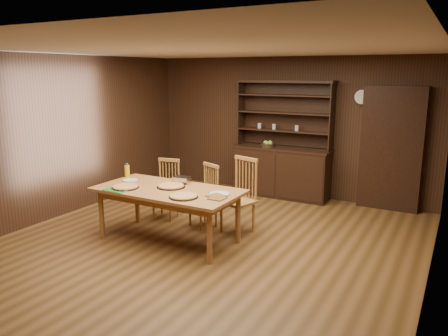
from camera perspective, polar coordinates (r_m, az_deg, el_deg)
The scene contains 20 objects.
floor at distance 6.09m, azimuth -2.34°, elevation -9.95°, with size 6.00×6.00×0.00m, color brown.
room_shell at distance 5.68m, azimuth -2.48°, elevation 4.93°, with size 6.00×6.00×6.00m.
china_hutch at distance 8.29m, azimuth 7.54°, elevation 0.34°, with size 1.84×0.52×2.17m.
doorway at distance 7.88m, azimuth 21.00°, elevation 2.34°, with size 1.00×0.18×2.10m, color black.
wall_clock at distance 7.93m, azimuth 17.57°, elevation 8.84°, with size 0.30×0.05×0.30m.
dining_table at distance 6.06m, azimuth -7.31°, elevation -3.40°, with size 2.02×1.01×0.75m.
chair_left at distance 7.11m, azimuth -7.43°, elevation -2.46°, with size 0.45×0.43×0.96m.
chair_center at distance 6.68m, azimuth -2.31°, elevation -3.33°, with size 0.51×0.50×0.96m.
chair_right at distance 6.42m, azimuth 2.28°, elevation -3.22°, with size 0.56×0.54×1.10m.
pizza_left at distance 6.18m, azimuth -12.77°, elevation -2.42°, with size 0.37×0.37×0.04m.
pizza_right at distance 5.61m, azimuth -5.31°, elevation -3.68°, with size 0.38×0.38×0.04m.
pizza_center at distance 6.11m, azimuth -6.93°, elevation -2.36°, with size 0.39×0.39×0.04m.
cooling_rack at distance 6.14m, azimuth -13.48°, elevation -2.64°, with size 0.33×0.33×0.01m, color green, non-canonical shape.
plate_left at distance 6.58m, azimuth -12.16°, elevation -1.56°, with size 0.23×0.23×0.02m.
plate_right at distance 5.72m, azimuth -0.59°, elevation -3.38°, with size 0.28×0.28×0.02m.
foil_dish at distance 6.32m, azimuth -5.53°, elevation -1.56°, with size 0.24×0.17×0.09m, color silver.
juice_bottle at distance 6.79m, azimuth -12.53°, elevation -0.38°, with size 0.08×0.08×0.21m.
pot_holder_a at distance 5.53m, azimuth -0.88°, elevation -3.97°, with size 0.19×0.19×0.01m, color #AA1913.
pot_holder_b at distance 5.62m, azimuth -1.02°, elevation -3.69°, with size 0.21×0.21×0.02m, color #AA1913.
fruit_bowl at distance 8.25m, azimuth 5.77°, elevation 3.08°, with size 0.26×0.26×0.12m.
Camera 1 is at (2.94, -4.81, 2.32)m, focal length 35.00 mm.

